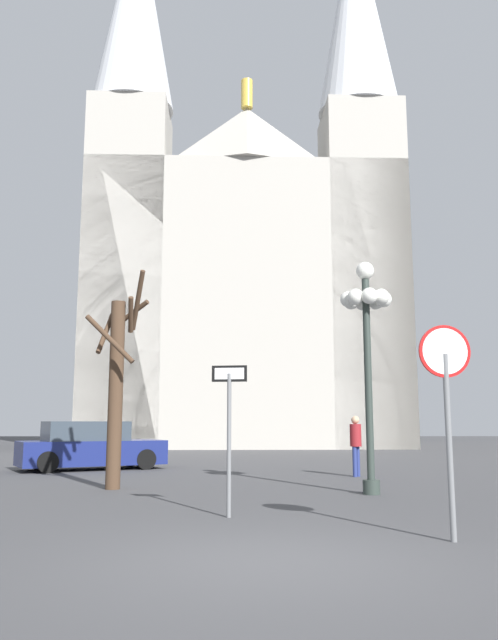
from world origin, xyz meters
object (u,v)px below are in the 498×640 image
parked_car_near_navy (90,447)px  bare_tree (117,382)px  cathedral (245,260)px  one_way_arrow_sign (229,421)px  pedestrian_walking (356,440)px  stop_sign (446,390)px  street_lamp (367,325)px

parked_car_near_navy → bare_tree: bearing=-71.7°
cathedral → one_way_arrow_sign: (-0.38, -28.81, -10.19)m
parked_car_near_navy → pedestrian_walking: 8.48m
bare_tree → pedestrian_walking: 7.03m
one_way_arrow_sign → stop_sign: bearing=-35.9°
stop_sign → street_lamp: size_ratio=0.56×
one_way_arrow_sign → pedestrian_walking: bearing=65.8°
pedestrian_walking → stop_sign: bearing=-92.9°
parked_car_near_navy → cathedral: bearing=74.8°
cathedral → one_way_arrow_sign: size_ratio=14.90×
stop_sign → street_lamp: bearing=89.7°
parked_car_near_navy → stop_sign: bearing=-58.5°
street_lamp → bare_tree: bare_tree is taller
stop_sign → bare_tree: bearing=131.2°
pedestrian_walking → parked_car_near_navy: bearing=161.4°
one_way_arrow_sign → pedestrian_walking: one_way_arrow_sign is taller
one_way_arrow_sign → parked_car_near_navy: bearing=114.5°
cathedral → bare_tree: cathedral is taller
one_way_arrow_sign → parked_car_near_navy: size_ratio=0.50×
cathedral → street_lamp: (2.54, -25.61, -8.12)m
parked_car_near_navy → pedestrian_walking: size_ratio=2.89×
stop_sign → bare_tree: 8.51m
bare_tree → pedestrian_walking: (6.08, 3.22, -1.41)m
cathedral → bare_tree: size_ratio=7.17×
bare_tree → pedestrian_walking: bare_tree is taller
stop_sign → bare_tree: (-5.60, 6.40, 0.50)m
bare_tree → pedestrian_walking: bearing=27.9°
stop_sign → pedestrian_walking: 9.67m
parked_car_near_navy → pedestrian_walking: (8.03, -2.70, 0.30)m
stop_sign → bare_tree: bare_tree is taller
street_lamp → pedestrian_walking: (0.46, 4.32, -2.58)m
street_lamp → pedestrian_walking: size_ratio=3.01×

